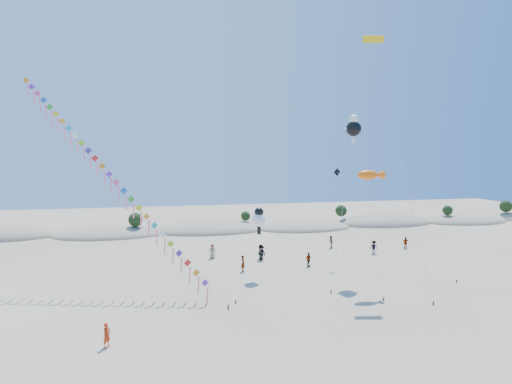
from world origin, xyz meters
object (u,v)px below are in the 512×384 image
(kite_train, at_px, (106,172))
(fish_kite, at_px, (371,175))
(parafoil_kite, at_px, (374,45))
(flyer_foreground, at_px, (107,335))

(kite_train, distance_m, fish_kite, 25.54)
(parafoil_kite, bearing_deg, flyer_foreground, -153.78)
(flyer_foreground, bearing_deg, parafoil_kite, -30.28)
(kite_train, xyz_separation_m, parafoil_kite, (26.80, -1.68, 12.89))
(kite_train, xyz_separation_m, flyer_foreground, (1.52, -14.13, -10.32))
(parafoil_kite, height_order, flyer_foreground, parafoil_kite)
(kite_train, bearing_deg, fish_kite, -11.27)
(flyer_foreground, bearing_deg, kite_train, 39.63)
(kite_train, bearing_deg, flyer_foreground, -83.87)
(kite_train, distance_m, parafoil_kite, 29.79)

